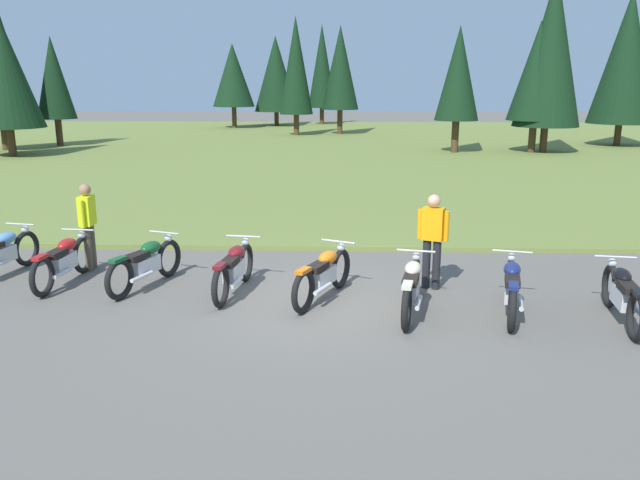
% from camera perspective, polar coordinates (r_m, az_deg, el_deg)
% --- Properties ---
extents(ground_plane, '(140.00, 140.00, 0.00)m').
position_cam_1_polar(ground_plane, '(10.41, -0.11, -5.62)').
color(ground_plane, '#605B54').
extents(grass_moorland, '(80.00, 44.00, 0.10)m').
position_cam_1_polar(grass_moorland, '(35.16, 1.40, 8.46)').
color(grass_moorland, olive).
rests_on(grass_moorland, ground).
extents(forest_treeline, '(41.65, 27.21, 8.86)m').
position_cam_1_polar(forest_treeline, '(38.10, 4.21, 15.64)').
color(forest_treeline, '#47331E').
rests_on(forest_treeline, ground).
extents(motorcycle_sky_blue, '(0.69, 2.08, 0.88)m').
position_cam_1_polar(motorcycle_sky_blue, '(13.08, -26.97, -1.06)').
color(motorcycle_sky_blue, black).
rests_on(motorcycle_sky_blue, ground).
extents(motorcycle_red, '(0.62, 2.10, 0.88)m').
position_cam_1_polar(motorcycle_red, '(12.09, -22.25, -1.71)').
color(motorcycle_red, black).
rests_on(motorcycle_red, ground).
extents(motorcycle_british_green, '(0.90, 2.01, 0.88)m').
position_cam_1_polar(motorcycle_british_green, '(11.43, -15.53, -2.04)').
color(motorcycle_british_green, black).
rests_on(motorcycle_british_green, ground).
extents(motorcycle_maroon, '(0.62, 2.09, 0.88)m').
position_cam_1_polar(motorcycle_maroon, '(10.80, -7.81, -2.58)').
color(motorcycle_maroon, black).
rests_on(motorcycle_maroon, ground).
extents(motorcycle_orange, '(1.01, 1.96, 0.88)m').
position_cam_1_polar(motorcycle_orange, '(10.39, 0.31, -3.12)').
color(motorcycle_orange, black).
rests_on(motorcycle_orange, ground).
extents(motorcycle_cream, '(0.69, 2.08, 0.88)m').
position_cam_1_polar(motorcycle_cream, '(9.87, 8.33, -4.22)').
color(motorcycle_cream, black).
rests_on(motorcycle_cream, ground).
extents(motorcycle_navy, '(0.73, 2.07, 0.88)m').
position_cam_1_polar(motorcycle_navy, '(10.17, 16.98, -4.14)').
color(motorcycle_navy, black).
rests_on(motorcycle_navy, ground).
extents(motorcycle_black, '(0.62, 2.09, 0.88)m').
position_cam_1_polar(motorcycle_black, '(10.45, 25.81, -4.47)').
color(motorcycle_black, black).
rests_on(motorcycle_black, ground).
extents(rider_checking_bike, '(0.22, 0.55, 1.67)m').
position_cam_1_polar(rider_checking_bike, '(12.72, -20.34, 1.58)').
color(rider_checking_bike, '#4C4233').
rests_on(rider_checking_bike, ground).
extents(rider_with_back_turned, '(0.52, 0.34, 1.67)m').
position_cam_1_polar(rider_with_back_turned, '(10.98, 10.19, 0.37)').
color(rider_with_back_turned, black).
rests_on(rider_with_back_turned, ground).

